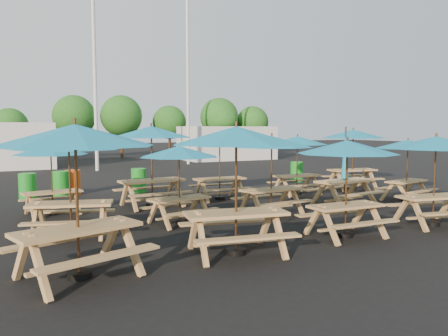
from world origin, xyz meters
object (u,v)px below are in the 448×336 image
picnic_unit_0 (75,142)px  waste_bin_3 (139,180)px  waste_bin_1 (61,184)px  picnic_unit_14 (353,137)px  picnic_unit_6 (347,152)px  picnic_unit_4 (179,155)px  picnic_unit_11 (297,143)px  picnic_unit_8 (220,143)px  picnic_unit_9 (436,147)px  picnic_unit_5 (151,135)px  picnic_unit_7 (272,145)px  waste_bin_0 (27,187)px  picnic_unit_3 (236,141)px  waste_bin_4 (297,172)px  picnic_unit_1 (69,147)px  picnic_unit_10 (345,174)px  picnic_unit_2 (51,153)px  waste_bin_2 (73,182)px  picnic_unit_13 (408,147)px

picnic_unit_0 → waste_bin_3: bearing=51.1°
waste_bin_1 → picnic_unit_14: bearing=-16.6°
picnic_unit_6 → waste_bin_1: bearing=120.9°
picnic_unit_4 → picnic_unit_11: bearing=14.0°
picnic_unit_8 → picnic_unit_9: 6.82m
picnic_unit_5 → picnic_unit_14: (8.44, 0.18, -0.11)m
picnic_unit_7 → waste_bin_0: picnic_unit_7 is taller
picnic_unit_3 → waste_bin_4: bearing=58.2°
picnic_unit_1 → picnic_unit_10: 8.31m
picnic_unit_2 → picnic_unit_9: (8.54, -5.79, 0.23)m
picnic_unit_4 → waste_bin_2: size_ratio=2.66×
picnic_unit_1 → waste_bin_4: bearing=46.9°
picnic_unit_13 → waste_bin_4: size_ratio=2.70×
picnic_unit_5 → picnic_unit_13: size_ratio=1.14×
picnic_unit_2 → picnic_unit_3: picnic_unit_3 is taller
picnic_unit_4 → waste_bin_2: 6.79m
picnic_unit_14 → waste_bin_1: 11.39m
picnic_unit_5 → waste_bin_4: (7.91, 3.23, -1.78)m
picnic_unit_4 → picnic_unit_11: (5.69, 2.73, 0.13)m
picnic_unit_1 → picnic_unit_13: size_ratio=1.20×
waste_bin_0 → waste_bin_2: (1.55, 0.52, 0.00)m
picnic_unit_14 → waste_bin_3: 8.69m
picnic_unit_11 → picnic_unit_1: bearing=-160.6°
picnic_unit_5 → picnic_unit_11: (5.57, 0.00, -0.32)m
picnic_unit_2 → picnic_unit_3: (2.84, -5.80, 0.44)m
picnic_unit_10 → waste_bin_2: bearing=131.5°
picnic_unit_7 → waste_bin_0: bearing=130.7°
picnic_unit_1 → picnic_unit_14: (11.25, 3.06, 0.07)m
picnic_unit_5 → picnic_unit_10: bearing=-31.7°
waste_bin_1 → waste_bin_2: (0.44, 0.28, 0.00)m
picnic_unit_5 → picnic_unit_13: 8.56m
picnic_unit_2 → picnic_unit_14: 11.39m
picnic_unit_1 → picnic_unit_7: 5.43m
picnic_unit_1 → picnic_unit_8: picnic_unit_1 is taller
picnic_unit_14 → waste_bin_1: (-10.79, 3.22, -1.67)m
picnic_unit_8 → waste_bin_3: 3.88m
picnic_unit_0 → waste_bin_2: bearing=65.5°
picnic_unit_2 → picnic_unit_6: picnic_unit_6 is taller
picnic_unit_2 → picnic_unit_7: bearing=-35.4°
picnic_unit_4 → picnic_unit_9: size_ratio=0.90×
picnic_unit_4 → picnic_unit_13: (8.18, -0.10, 0.05)m
picnic_unit_9 → waste_bin_1: picnic_unit_9 is taller
picnic_unit_5 → waste_bin_2: size_ratio=3.07×
picnic_unit_7 → picnic_unit_8: size_ratio=1.06×
picnic_unit_6 → waste_bin_1: (-5.13, 9.11, -1.49)m
waste_bin_0 → picnic_unit_2: bearing=-80.7°
picnic_unit_8 → picnic_unit_2: bearing=-175.5°
picnic_unit_7 → waste_bin_1: (-4.98, 6.23, -1.53)m
picnic_unit_2 → waste_bin_0: 3.47m
picnic_unit_1 → picnic_unit_0: bearing=-77.8°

